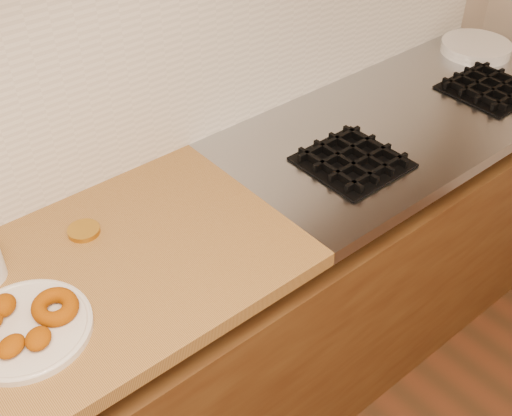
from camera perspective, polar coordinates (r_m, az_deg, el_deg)
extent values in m
cube|color=#563717|center=(1.90, -12.65, -17.04)|extent=(3.60, 0.60, 0.77)
cube|color=#9EA0A5|center=(2.11, 13.51, 7.95)|extent=(1.30, 0.62, 0.04)
cube|color=black|center=(1.82, 8.55, 4.07)|extent=(0.26, 0.26, 0.01)
cube|color=black|center=(1.75, 6.57, 3.41)|extent=(0.01, 0.24, 0.02)
cube|color=black|center=(1.76, 10.71, 3.15)|extent=(0.24, 0.01, 0.02)
cube|color=black|center=(1.79, 7.93, 4.12)|extent=(0.01, 0.24, 0.02)
cube|color=black|center=(1.79, 9.28, 4.03)|extent=(0.24, 0.01, 0.02)
cube|color=black|center=(1.83, 9.24, 4.79)|extent=(0.01, 0.24, 0.02)
cube|color=black|center=(1.82, 7.91, 4.88)|extent=(0.24, 0.01, 0.02)
cube|color=black|center=(1.87, 10.50, 5.44)|extent=(0.01, 0.24, 0.02)
cube|color=black|center=(1.86, 6.58, 5.69)|extent=(0.24, 0.01, 0.02)
cube|color=black|center=(2.28, 19.99, 9.87)|extent=(0.26, 0.26, 0.01)
cube|color=black|center=(2.21, 18.76, 9.56)|extent=(0.01, 0.24, 0.02)
cube|color=black|center=(2.25, 19.65, 9.99)|extent=(0.01, 0.24, 0.02)
cube|color=black|center=(2.26, 20.69, 9.88)|extent=(0.24, 0.01, 0.02)
cube|color=black|center=(2.30, 20.49, 10.39)|extent=(0.01, 0.24, 0.02)
cube|color=black|center=(2.29, 19.46, 10.51)|extent=(0.24, 0.01, 0.02)
cube|color=black|center=(2.35, 21.31, 10.78)|extent=(0.01, 0.24, 0.02)
cube|color=black|center=(2.32, 18.25, 11.12)|extent=(0.24, 0.01, 0.02)
cylinder|color=beige|center=(1.42, -19.77, -10.10)|extent=(0.27, 0.27, 0.02)
torus|color=#8E4A00|center=(1.41, -17.46, -8.39)|extent=(0.11, 0.11, 0.04)
ellipsoid|color=#8E4A00|center=(1.37, -20.95, -11.40)|extent=(0.08, 0.07, 0.03)
ellipsoid|color=#8E4A00|center=(1.37, -18.80, -10.93)|extent=(0.08, 0.08, 0.03)
ellipsoid|color=#8E4A00|center=(1.45, -21.53, -8.05)|extent=(0.08, 0.08, 0.04)
cylinder|color=#B38127|center=(1.62, -15.06, -1.97)|extent=(0.09, 0.09, 0.01)
cylinder|color=silver|center=(2.53, 18.90, 13.09)|extent=(0.25, 0.25, 0.01)
cylinder|color=silver|center=(2.53, 18.96, 13.35)|extent=(0.25, 0.25, 0.01)
cylinder|color=silver|center=(2.52, 19.02, 13.60)|extent=(0.25, 0.25, 0.01)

